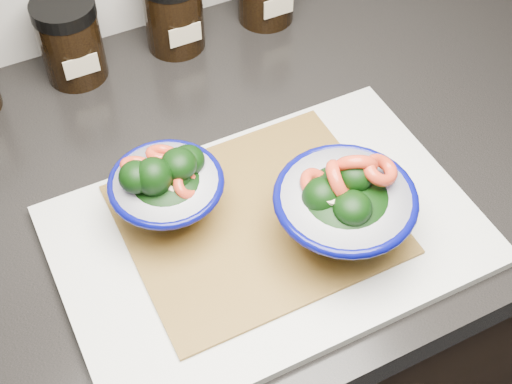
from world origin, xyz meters
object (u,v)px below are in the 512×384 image
bowl_left (167,189)px  bowl_right (344,208)px  spice_jar_b (70,40)px  cutting_board (268,235)px  spice_jar_c (173,10)px

bowl_left → bowl_right: bearing=-35.7°
bowl_left → spice_jar_b: bearing=93.4°
spice_jar_b → cutting_board: bearing=-73.8°
cutting_board → bowl_left: 0.12m
bowl_left → cutting_board: bearing=-38.3°
bowl_right → spice_jar_c: bowl_right is taller
bowl_left → bowl_right: size_ratio=0.83×
cutting_board → spice_jar_b: 0.37m
cutting_board → bowl_left: bowl_left is taller
cutting_board → bowl_left: size_ratio=3.64×
bowl_left → spice_jar_c: bearing=66.5°
spice_jar_b → spice_jar_c: 0.14m
spice_jar_b → spice_jar_c: same height
spice_jar_c → bowl_left: bearing=-113.5°
cutting_board → bowl_left: bearing=141.7°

